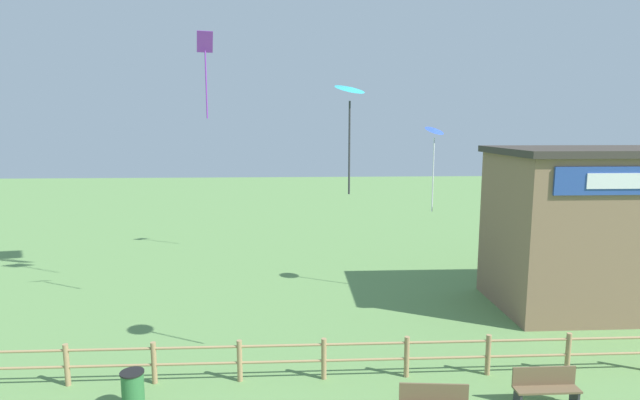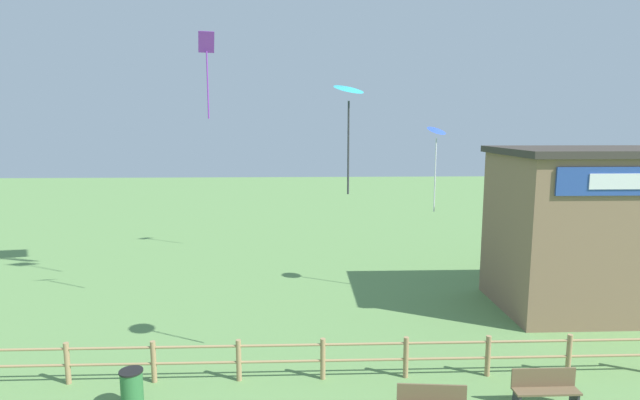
# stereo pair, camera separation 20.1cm
# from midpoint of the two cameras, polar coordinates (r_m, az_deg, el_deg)

# --- Properties ---
(wooden_fence) EXTENTS (17.95, 0.14, 1.13)m
(wooden_fence) POSITION_cam_midpoint_polar(r_m,az_deg,el_deg) (13.87, 0.76, -17.39)
(wooden_fence) COLOR #9E7F56
(wooden_fence) RESTS_ON ground_plane
(seaside_building) EXTENTS (8.52, 4.68, 5.92)m
(seaside_building) POSITION_cam_midpoint_polar(r_m,az_deg,el_deg) (21.18, 30.92, -2.85)
(seaside_building) COLOR #84664C
(seaside_building) RESTS_ON ground_plane
(park_bench_by_building) EXTENTS (1.56, 0.40, 0.94)m
(park_bench_by_building) POSITION_cam_midpoint_polar(r_m,az_deg,el_deg) (13.86, 24.72, -18.91)
(park_bench_by_building) COLOR brown
(park_bench_by_building) RESTS_ON ground_plane
(trash_bin) EXTENTS (0.56, 0.56, 0.96)m
(trash_bin) POSITION_cam_midpoint_polar(r_m,az_deg,el_deg) (13.45, -20.27, -19.62)
(trash_bin) COLOR #2D6B38
(trash_bin) RESTS_ON ground_plane
(kite_blue_delta) EXTENTS (1.02, 1.01, 3.32)m
(kite_blue_delta) POSITION_cam_midpoint_polar(r_m,az_deg,el_deg) (19.59, 13.44, 6.86)
(kite_blue_delta) COLOR blue
(kite_purple_streamer) EXTENTS (0.59, 0.48, 2.84)m
(kite_purple_streamer) POSITION_cam_midpoint_polar(r_m,az_deg,el_deg) (17.68, -12.47, 15.30)
(kite_purple_streamer) COLOR purple
(kite_cyan_delta) EXTENTS (1.07, 1.07, 2.81)m
(kite_cyan_delta) POSITION_cam_midpoint_polar(r_m,az_deg,el_deg) (12.69, 3.77, 11.67)
(kite_cyan_delta) COLOR #2DB2C6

